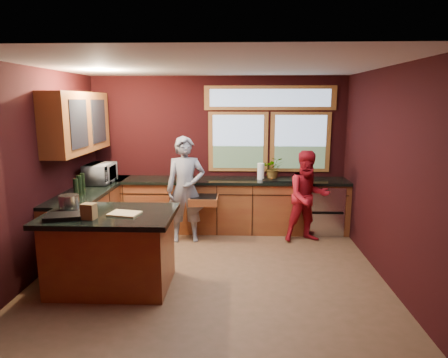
# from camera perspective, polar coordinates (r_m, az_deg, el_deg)

# --- Properties ---
(floor) EXTENTS (4.50, 4.50, 0.00)m
(floor) POSITION_cam_1_polar(r_m,az_deg,el_deg) (5.61, -1.84, -12.75)
(floor) COLOR brown
(floor) RESTS_ON ground
(room_shell) EXTENTS (4.52, 4.02, 2.71)m
(room_shell) POSITION_cam_1_polar(r_m,az_deg,el_deg) (5.55, -7.91, 6.13)
(room_shell) COLOR black
(room_shell) RESTS_ON ground
(back_counter) EXTENTS (4.50, 0.64, 0.93)m
(back_counter) POSITION_cam_1_polar(r_m,az_deg,el_deg) (7.05, 0.73, -3.72)
(back_counter) COLOR maroon
(back_counter) RESTS_ON floor
(left_counter) EXTENTS (0.64, 2.30, 0.93)m
(left_counter) POSITION_cam_1_polar(r_m,az_deg,el_deg) (6.65, -18.39, -5.20)
(left_counter) COLOR maroon
(left_counter) RESTS_ON floor
(island) EXTENTS (1.55, 1.05, 0.95)m
(island) POSITION_cam_1_polar(r_m,az_deg,el_deg) (5.15, -15.78, -9.69)
(island) COLOR maroon
(island) RESTS_ON floor
(person_grey) EXTENTS (0.68, 0.50, 1.72)m
(person_grey) POSITION_cam_1_polar(r_m,az_deg,el_deg) (6.48, -5.51, -1.51)
(person_grey) COLOR slate
(person_grey) RESTS_ON floor
(person_red) EXTENTS (0.83, 0.71, 1.49)m
(person_red) POSITION_cam_1_polar(r_m,az_deg,el_deg) (6.59, 11.88, -2.49)
(person_red) COLOR #A4131E
(person_red) RESTS_ON floor
(microwave) EXTENTS (0.41, 0.59, 0.33)m
(microwave) POSITION_cam_1_polar(r_m,az_deg,el_deg) (6.88, -17.28, 0.76)
(microwave) COLOR #999999
(microwave) RESTS_ON left_counter
(potted_plant) EXTENTS (0.35, 0.30, 0.38)m
(potted_plant) POSITION_cam_1_polar(r_m,az_deg,el_deg) (6.99, 7.04, 1.58)
(potted_plant) COLOR #999999
(potted_plant) RESTS_ON back_counter
(paper_towel) EXTENTS (0.12, 0.12, 0.28)m
(paper_towel) POSITION_cam_1_polar(r_m,az_deg,el_deg) (6.93, 5.28, 1.10)
(paper_towel) COLOR white
(paper_towel) RESTS_ON back_counter
(cutting_board) EXTENTS (0.39, 0.32, 0.02)m
(cutting_board) POSITION_cam_1_polar(r_m,az_deg,el_deg) (4.90, -14.02, -4.81)
(cutting_board) COLOR tan
(cutting_board) RESTS_ON island
(stock_pot) EXTENTS (0.24, 0.24, 0.18)m
(stock_pot) POSITION_cam_1_polar(r_m,az_deg,el_deg) (5.31, -21.26, -3.10)
(stock_pot) COLOR #A7A7AB
(stock_pot) RESTS_ON island
(paper_bag) EXTENTS (0.17, 0.14, 0.18)m
(paper_bag) POSITION_cam_1_polar(r_m,az_deg,el_deg) (4.80, -18.75, -4.39)
(paper_bag) COLOR brown
(paper_bag) RESTS_ON island
(black_tray) EXTENTS (0.46, 0.37, 0.05)m
(black_tray) POSITION_cam_1_polar(r_m,az_deg,el_deg) (4.94, -21.97, -4.99)
(black_tray) COLOR black
(black_tray) RESTS_ON island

